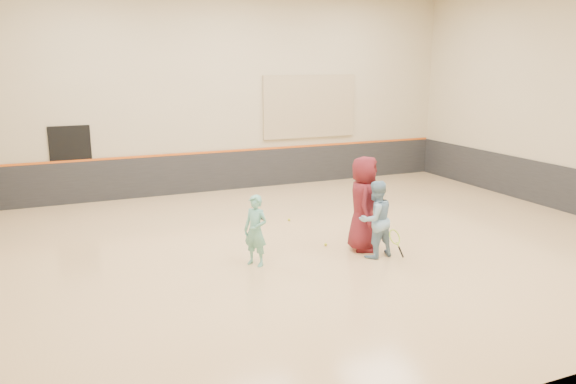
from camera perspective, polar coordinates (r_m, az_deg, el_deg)
name	(u,v)px	position (r m, az deg, el deg)	size (l,w,h in m)	color
room	(310,210)	(12.05, 2.28, -1.81)	(15.04, 12.04, 6.22)	tan
wainscot_back	(228,171)	(17.54, -6.16, 2.16)	(14.90, 0.04, 1.20)	#232326
wainscot_right	(563,189)	(16.67, 26.13, 0.29)	(0.04, 11.90, 1.20)	#232326
accent_stripe	(227,151)	(17.42, -6.20, 4.15)	(14.90, 0.03, 0.06)	#D85914
acoustic_panel	(310,106)	(18.28, 2.21, 8.68)	(3.20, 0.08, 2.00)	tan
doorway	(72,165)	(16.73, -21.11, 2.55)	(1.10, 0.05, 2.20)	black
girl	(256,231)	(10.96, -3.31, -3.93)	(0.51, 0.34, 1.41)	#6BB9A7
instructor	(375,219)	(11.51, 8.87, -2.76)	(0.77, 0.60, 1.59)	#80A9C6
young_man	(364,204)	(11.88, 7.70, -1.18)	(0.98, 0.64, 2.01)	maroon
held_racket	(395,237)	(11.61, 10.78, -4.51)	(0.40, 0.40, 0.66)	#B0DF31
spare_racket	(257,217)	(14.48, -3.18, -2.51)	(0.71, 0.71, 0.03)	gold
ball_under_racket	(326,244)	(12.28, 3.85, -5.34)	(0.07, 0.07, 0.07)	yellow
ball_in_hand	(378,191)	(11.78, 9.15, 0.09)	(0.07, 0.07, 0.07)	#ADC62E
ball_beside_spare	(289,220)	(14.12, 0.11, -2.83)	(0.07, 0.07, 0.07)	gold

